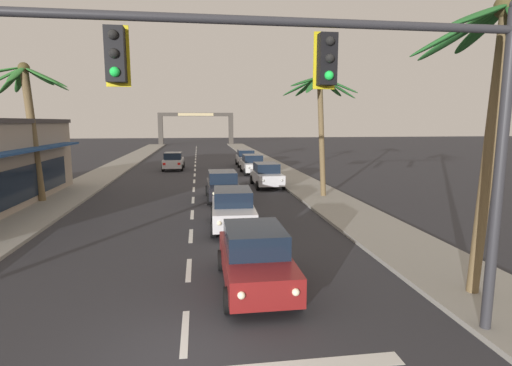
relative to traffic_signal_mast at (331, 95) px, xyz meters
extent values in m
plane|color=#2D2D33|center=(-2.85, 0.00, -5.06)|extent=(220.00, 220.00, 0.00)
cube|color=gray|center=(4.95, 20.00, -4.99)|extent=(3.20, 110.00, 0.14)
cube|color=gray|center=(-10.65, 20.00, -4.99)|extent=(3.20, 110.00, 0.14)
cube|color=silver|center=(-2.85, 0.98, -5.06)|extent=(0.16, 2.00, 0.01)
cube|color=silver|center=(-2.85, 4.77, -5.06)|extent=(0.16, 2.00, 0.01)
cube|color=silver|center=(-2.85, 8.57, -5.06)|extent=(0.16, 2.00, 0.01)
cube|color=silver|center=(-2.85, 12.36, -5.06)|extent=(0.16, 2.00, 0.01)
cube|color=silver|center=(-2.85, 16.16, -5.06)|extent=(0.16, 2.00, 0.01)
cube|color=silver|center=(-2.85, 19.96, -5.06)|extent=(0.16, 2.00, 0.01)
cube|color=silver|center=(-2.85, 23.75, -5.06)|extent=(0.16, 2.00, 0.01)
cube|color=silver|center=(-2.85, 27.55, -5.06)|extent=(0.16, 2.00, 0.01)
cube|color=silver|center=(-2.85, 31.34, -5.06)|extent=(0.16, 2.00, 0.01)
cube|color=silver|center=(-2.85, 35.14, -5.06)|extent=(0.16, 2.00, 0.01)
cube|color=silver|center=(-2.85, 38.93, -5.06)|extent=(0.16, 2.00, 0.01)
cube|color=silver|center=(-2.85, 42.73, -5.06)|extent=(0.16, 2.00, 0.01)
cube|color=silver|center=(-2.85, 46.53, -5.06)|extent=(0.16, 2.00, 0.01)
cube|color=silver|center=(-2.85, 50.32, -5.06)|extent=(0.16, 2.00, 0.01)
cube|color=silver|center=(-2.85, 54.12, -5.06)|extent=(0.16, 2.00, 0.01)
cube|color=silver|center=(-2.85, 57.91, -5.06)|extent=(0.16, 2.00, 0.01)
cube|color=silver|center=(-2.85, 61.71, -5.06)|extent=(0.16, 2.00, 0.01)
cube|color=silver|center=(-2.85, 65.50, -5.06)|extent=(0.16, 2.00, 0.01)
cube|color=silver|center=(-2.85, 69.30, -5.06)|extent=(0.16, 2.00, 0.01)
cylinder|color=#2D2D33|center=(3.64, 0.00, -1.68)|extent=(0.22, 0.22, 6.76)
cylinder|color=#2D2D33|center=(-1.97, 0.00, 1.28)|extent=(11.21, 0.16, 0.16)
cube|color=black|center=(-0.10, -0.02, 0.64)|extent=(0.32, 0.26, 0.92)
sphere|color=black|center=(-0.10, -0.16, 0.94)|extent=(0.17, 0.17, 0.17)
sphere|color=black|center=(-0.10, -0.16, 0.64)|extent=(0.17, 0.17, 0.17)
sphere|color=#1EE54C|center=(-0.10, -0.16, 0.34)|extent=(0.17, 0.17, 0.17)
cube|color=yellow|center=(-0.10, 0.15, 0.64)|extent=(0.42, 0.03, 1.04)
cube|color=black|center=(-3.84, -0.02, 0.64)|extent=(0.32, 0.26, 0.92)
sphere|color=black|center=(-3.84, -0.16, 0.94)|extent=(0.17, 0.17, 0.17)
sphere|color=black|center=(-3.84, -0.16, 0.64)|extent=(0.17, 0.17, 0.17)
sphere|color=#1EE54C|center=(-3.84, -0.16, 0.34)|extent=(0.17, 0.17, 0.17)
cube|color=yellow|center=(-3.84, 0.15, 0.64)|extent=(0.42, 0.03, 1.04)
cube|color=maroon|center=(-0.97, 3.18, -4.38)|extent=(1.77, 4.30, 0.72)
cube|color=black|center=(-0.97, 3.33, -3.70)|extent=(1.60, 2.20, 0.64)
cylinder|color=black|center=(-0.11, 1.76, -4.74)|extent=(0.22, 0.64, 0.64)
cylinder|color=black|center=(-1.84, 1.76, -4.74)|extent=(0.22, 0.64, 0.64)
cylinder|color=black|center=(-0.11, 4.60, -4.74)|extent=(0.22, 0.64, 0.64)
cylinder|color=black|center=(-1.83, 4.60, -4.74)|extent=(0.22, 0.64, 0.64)
sphere|color=#F9EFC6|center=(-0.36, 1.01, -4.30)|extent=(0.18, 0.18, 0.18)
sphere|color=#F9EFC6|center=(-1.60, 1.01, -4.30)|extent=(0.18, 0.18, 0.18)
cube|color=red|center=(-0.31, 5.34, -4.28)|extent=(0.24, 0.06, 0.20)
cube|color=red|center=(-1.63, 5.34, -4.28)|extent=(0.24, 0.06, 0.20)
cube|color=silver|center=(-1.05, 9.62, -4.38)|extent=(1.92, 4.36, 0.72)
cube|color=black|center=(-1.04, 9.77, -3.70)|extent=(1.68, 2.26, 0.64)
cylinder|color=black|center=(-0.24, 8.17, -4.74)|extent=(0.24, 0.65, 0.64)
cylinder|color=black|center=(-1.96, 8.23, -4.74)|extent=(0.24, 0.65, 0.64)
cylinder|color=black|center=(-0.13, 11.01, -4.74)|extent=(0.24, 0.65, 0.64)
cylinder|color=black|center=(-1.86, 11.07, -4.74)|extent=(0.24, 0.65, 0.64)
sphere|color=#F9EFC6|center=(-0.51, 7.43, -4.30)|extent=(0.18, 0.18, 0.18)
sphere|color=#F9EFC6|center=(-1.75, 7.48, -4.30)|extent=(0.18, 0.18, 0.18)
cube|color=red|center=(-0.31, 11.75, -4.28)|extent=(0.24, 0.07, 0.20)
cube|color=red|center=(-1.63, 11.80, -4.28)|extent=(0.24, 0.07, 0.20)
cube|color=black|center=(-1.10, 16.06, -4.38)|extent=(1.80, 4.32, 0.72)
cube|color=black|center=(-1.10, 16.21, -3.70)|extent=(1.62, 2.21, 0.64)
cylinder|color=black|center=(-0.23, 14.65, -4.74)|extent=(0.23, 0.64, 0.64)
cylinder|color=black|center=(-1.95, 14.63, -4.74)|extent=(0.23, 0.64, 0.64)
cylinder|color=black|center=(-0.25, 17.49, -4.74)|extent=(0.23, 0.64, 0.64)
cylinder|color=black|center=(-1.98, 17.47, -4.74)|extent=(0.23, 0.64, 0.64)
sphere|color=#F9EFC6|center=(-0.46, 13.89, -4.30)|extent=(0.18, 0.18, 0.18)
sphere|color=#F9EFC6|center=(-1.70, 13.88, -4.30)|extent=(0.18, 0.18, 0.18)
cube|color=red|center=(-0.46, 18.22, -4.28)|extent=(0.24, 0.06, 0.20)
cube|color=red|center=(-1.78, 18.21, -4.28)|extent=(0.24, 0.06, 0.20)
cube|color=silver|center=(-4.89, 31.80, -4.38)|extent=(1.84, 4.33, 0.72)
cube|color=black|center=(-4.89, 31.65, -3.70)|extent=(1.64, 2.23, 0.64)
cylinder|color=black|center=(-5.73, 33.24, -4.74)|extent=(0.23, 0.64, 0.64)
cylinder|color=black|center=(-4.00, 33.20, -4.74)|extent=(0.23, 0.64, 0.64)
cylinder|color=black|center=(-5.78, 30.40, -4.74)|extent=(0.23, 0.64, 0.64)
cylinder|color=black|center=(-4.05, 30.37, -4.74)|extent=(0.23, 0.64, 0.64)
sphere|color=#B2B2AD|center=(-5.47, 33.98, -4.30)|extent=(0.18, 0.18, 0.18)
sphere|color=#B2B2AD|center=(-4.23, 33.96, -4.30)|extent=(0.18, 0.18, 0.18)
cube|color=red|center=(-5.59, 29.65, -4.28)|extent=(0.24, 0.06, 0.20)
cube|color=red|center=(-4.27, 29.63, -4.28)|extent=(0.24, 0.06, 0.20)
cube|color=silver|center=(2.28, 27.83, -4.38)|extent=(1.80, 4.32, 0.72)
cube|color=black|center=(2.28, 27.98, -3.70)|extent=(1.62, 2.21, 0.64)
cylinder|color=black|center=(3.15, 26.42, -4.74)|extent=(0.23, 0.64, 0.64)
cylinder|color=black|center=(1.43, 26.40, -4.74)|extent=(0.23, 0.64, 0.64)
cylinder|color=black|center=(3.13, 29.25, -4.74)|extent=(0.23, 0.64, 0.64)
cylinder|color=black|center=(1.40, 29.24, -4.74)|extent=(0.23, 0.64, 0.64)
sphere|color=#B2B2AD|center=(2.92, 25.66, -4.30)|extent=(0.18, 0.18, 0.18)
sphere|color=#B2B2AD|center=(1.68, 25.65, -4.30)|extent=(0.18, 0.18, 0.18)
cube|color=red|center=(2.92, 29.99, -4.28)|extent=(0.24, 0.06, 0.20)
cube|color=red|center=(1.60, 29.98, -4.28)|extent=(0.24, 0.06, 0.20)
cube|color=silver|center=(2.40, 33.98, -4.38)|extent=(1.83, 4.33, 0.72)
cube|color=black|center=(2.40, 34.13, -3.70)|extent=(1.64, 2.23, 0.64)
cylinder|color=black|center=(3.24, 32.55, -4.74)|extent=(0.23, 0.64, 0.64)
cylinder|color=black|center=(1.51, 32.58, -4.74)|extent=(0.23, 0.64, 0.64)
cylinder|color=black|center=(3.28, 35.39, -4.74)|extent=(0.23, 0.64, 0.64)
cylinder|color=black|center=(1.56, 35.42, -4.74)|extent=(0.23, 0.64, 0.64)
sphere|color=#B2B2AD|center=(2.98, 31.80, -4.30)|extent=(0.18, 0.18, 0.18)
sphere|color=#B2B2AD|center=(1.74, 31.82, -4.30)|extent=(0.18, 0.18, 0.18)
cube|color=red|center=(3.09, 36.13, -4.28)|extent=(0.24, 0.06, 0.20)
cube|color=red|center=(1.77, 36.15, -4.28)|extent=(0.24, 0.06, 0.20)
cube|color=silver|center=(2.29, 20.39, -4.38)|extent=(1.80, 4.31, 0.72)
cube|color=black|center=(2.29, 20.54, -3.70)|extent=(1.62, 2.21, 0.64)
cylinder|color=black|center=(3.16, 18.98, -4.74)|extent=(0.23, 0.64, 0.64)
cylinder|color=black|center=(1.44, 18.96, -4.74)|extent=(0.23, 0.64, 0.64)
cylinder|color=black|center=(3.14, 21.82, -4.74)|extent=(0.23, 0.64, 0.64)
cylinder|color=black|center=(1.41, 21.80, -4.74)|extent=(0.23, 0.64, 0.64)
sphere|color=#B2B2AD|center=(2.93, 18.23, -4.30)|extent=(0.18, 0.18, 0.18)
sphere|color=#B2B2AD|center=(1.69, 18.22, -4.30)|extent=(0.18, 0.18, 0.18)
cube|color=red|center=(2.93, 22.56, -4.28)|extent=(0.24, 0.06, 0.20)
cube|color=red|center=(1.61, 22.55, -4.28)|extent=(0.24, 0.06, 0.20)
cylinder|color=brown|center=(-11.55, 16.54, -1.36)|extent=(0.81, 0.43, 7.43)
ellipsoid|color=#2D702D|center=(-10.62, 16.44, 1.92)|extent=(2.34, 0.60, 1.19)
ellipsoid|color=#2D702D|center=(-10.80, 17.11, 1.88)|extent=(2.16, 1.52, 1.26)
ellipsoid|color=#2D702D|center=(-11.37, 17.66, 2.07)|extent=(1.14, 2.41, 0.90)
ellipsoid|color=#2D702D|center=(-12.35, 17.43, 1.83)|extent=(1.59, 2.07, 1.36)
ellipsoid|color=#2D702D|center=(-12.65, 17.04, 1.77)|extent=(2.08, 1.40, 1.48)
ellipsoid|color=#2D702D|center=(-12.43, 15.71, 1.83)|extent=(1.72, 1.97, 1.37)
ellipsoid|color=#2D702D|center=(-11.70, 15.40, 1.95)|extent=(0.48, 2.35, 1.12)
ellipsoid|color=#2D702D|center=(-10.72, 16.01, 1.98)|extent=(2.28, 1.43, 1.08)
sphere|color=#4C4223|center=(-11.74, 16.54, 2.40)|extent=(0.60, 0.60, 0.60)
cylinder|color=brown|center=(4.75, 1.76, -1.44)|extent=(0.59, 0.30, 7.25)
ellipsoid|color=#236028|center=(5.07, 2.94, 1.90)|extent=(0.74, 2.47, 0.89)
ellipsoid|color=#236028|center=(4.37, 2.77, 1.77)|extent=(1.44, 2.27, 1.16)
ellipsoid|color=#236028|center=(3.82, 2.00, 1.69)|extent=(2.31, 0.90, 1.31)
ellipsoid|color=#236028|center=(3.82, 1.24, 1.88)|extent=(2.36, 1.41, 0.93)
sphere|color=#4C4223|center=(4.90, 1.76, 2.23)|extent=(0.60, 0.60, 0.60)
cylinder|color=brown|center=(4.80, 15.76, -1.53)|extent=(0.73, 0.32, 7.08)
ellipsoid|color=#236028|center=(5.60, 15.50, 1.48)|extent=(2.19, 0.92, 1.38)
ellipsoid|color=#236028|center=(5.49, 16.40, 1.59)|extent=(2.08, 1.64, 1.16)
ellipsoid|color=#236028|center=(4.68, 16.94, 1.83)|extent=(0.58, 2.42, 0.70)
ellipsoid|color=#236028|center=(4.13, 16.77, 1.61)|extent=(1.31, 2.24, 1.12)
ellipsoid|color=#236028|center=(3.60, 16.23, 1.58)|extent=(2.21, 1.34, 1.17)
ellipsoid|color=#236028|center=(3.59, 15.15, 1.77)|extent=(2.25, 1.57, 0.80)
ellipsoid|color=#236028|center=(3.96, 14.86, 1.58)|extent=(1.63, 2.07, 1.18)
ellipsoid|color=#236028|center=(4.58, 14.61, 1.69)|extent=(0.42, 2.34, 0.97)
ellipsoid|color=#236028|center=(5.56, 15.20, 1.61)|extent=(2.18, 1.48, 1.12)
sphere|color=#4C4223|center=(4.59, 15.76, 2.06)|extent=(0.60, 0.60, 0.60)
cube|color=navy|center=(-11.05, 14.25, -1.91)|extent=(1.00, 14.46, 0.12)
cube|color=black|center=(-11.48, 14.25, -3.66)|extent=(0.06, 13.61, 1.80)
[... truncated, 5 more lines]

